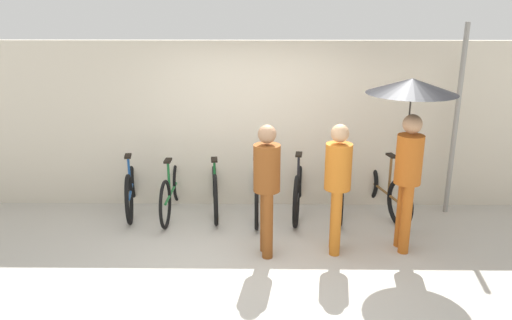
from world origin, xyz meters
TOP-DOWN VIEW (x-y plane):
  - ground_plane at (0.00, 0.00)m, footprint 30.00×30.00m
  - back_wall at (0.00, 1.94)m, footprint 11.73×0.12m
  - parked_bicycle_0 at (-1.87, 1.65)m, footprint 0.48×1.67m
  - parked_bicycle_1 at (-1.24, 1.55)m, footprint 0.44×1.70m
  - parked_bicycle_2 at (-0.62, 1.64)m, footprint 0.44×1.70m
  - parked_bicycle_3 at (-0.00, 1.56)m, footprint 0.44×1.79m
  - parked_bicycle_4 at (0.62, 1.62)m, footprint 0.44×1.79m
  - parked_bicycle_5 at (1.25, 1.62)m, footprint 0.44×1.66m
  - parked_bicycle_6 at (1.87, 1.62)m, footprint 0.57×1.69m
  - pedestrian_leading at (0.14, 0.26)m, footprint 0.32×0.32m
  - pedestrian_center at (0.99, 0.35)m, footprint 0.32×0.32m
  - pedestrian_trailing at (1.84, 0.51)m, footprint 1.07×1.07m
  - awning_pole at (2.83, 1.63)m, footprint 0.07×0.07m

SIDE VIEW (x-z plane):
  - ground_plane at x=0.00m, z-range 0.00..0.00m
  - parked_bicycle_6 at x=1.87m, z-range -0.14..0.85m
  - parked_bicycle_1 at x=-1.24m, z-range -0.16..0.88m
  - parked_bicycle_5 at x=1.25m, z-range -0.18..0.92m
  - parked_bicycle_3 at x=0.00m, z-range -0.16..0.91m
  - parked_bicycle_0 at x=-1.87m, z-range -0.18..0.93m
  - parked_bicycle_2 at x=-0.62m, z-range -0.15..0.90m
  - parked_bicycle_4 at x=0.62m, z-range -0.17..0.94m
  - pedestrian_center at x=0.99m, z-range 0.14..1.77m
  - pedestrian_leading at x=0.14m, z-range 0.14..1.78m
  - back_wall at x=0.00m, z-range 0.00..2.48m
  - awning_pole at x=2.83m, z-range 0.00..2.75m
  - pedestrian_trailing at x=1.84m, z-range 0.64..2.78m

